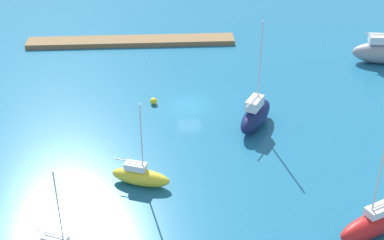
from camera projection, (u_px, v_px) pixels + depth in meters
water at (189, 106)px, 60.95m from camera, size 160.00×160.00×0.00m
pier_dock at (131, 41)px, 75.26m from camera, size 27.33×2.88×0.62m
sailboat_red_outer_mooring at (372, 224)px, 43.01m from camera, size 6.12×4.12×9.42m
sailboat_navy_lone_north at (255, 115)px, 56.47m from camera, size 4.80×6.34×11.18m
sailboat_yellow_along_channel at (140, 176)px, 48.63m from camera, size 5.40×3.06×8.01m
sailboat_gray_by_breakwater at (383, 52)px, 69.48m from camera, size 7.79×3.67×12.80m
mooring_buoy_yellow at (154, 101)px, 61.02m from camera, size 0.75×0.75×0.75m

